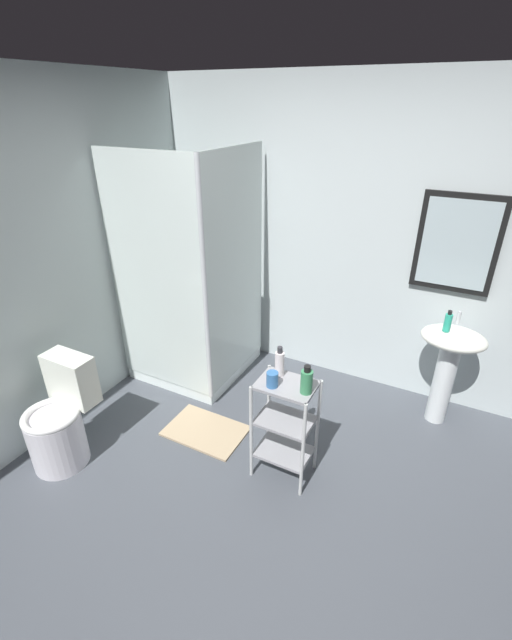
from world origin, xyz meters
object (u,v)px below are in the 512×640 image
hand_soap_bottle (448,322)px  body_wash_bottle_green (307,381)px  toilet (60,422)px  lotion_bottle_white (280,363)px  storage_cart (285,422)px  bath_mat (206,431)px  rinse_cup (272,379)px  pedestal_sink (449,357)px  shower_stall (197,330)px

hand_soap_bottle → body_wash_bottle_green: size_ratio=0.86×
toilet → lotion_bottle_white: 1.59m
storage_cart → lotion_bottle_white: 0.41m
body_wash_bottle_green → bath_mat: (-0.83, 0.10, -0.81)m
storage_cart → body_wash_bottle_green: size_ratio=3.96×
body_wash_bottle_green → rinse_cup: 0.21m
bath_mat → pedestal_sink: bearing=32.4°
shower_stall → lotion_bottle_white: shower_stall is taller
rinse_cup → bath_mat: (-0.62, 0.14, -0.78)m
shower_stall → storage_cart: bearing=-31.6°
shower_stall → body_wash_bottle_green: shower_stall is taller
shower_stall → bath_mat: 0.93m
shower_stall → rinse_cup: bearing=-35.3°
body_wash_bottle_green → bath_mat: size_ratio=0.31×
storage_cart → body_wash_bottle_green: (0.14, -0.02, 0.38)m
shower_stall → storage_cart: shower_stall is taller
pedestal_sink → hand_soap_bottle: (-0.06, -0.04, 0.30)m
shower_stall → lotion_bottle_white: size_ratio=9.65×
shower_stall → bath_mat: (0.49, -0.64, -0.45)m
storage_cart → rinse_cup: bearing=-138.3°
shower_stall → hand_soap_bottle: (1.98, 0.31, 0.42)m
hand_soap_bottle → bath_mat: (-1.49, -0.95, -0.87)m
lotion_bottle_white → body_wash_bottle_green: bearing=-22.2°
shower_stall → body_wash_bottle_green: 1.56m
pedestal_sink → storage_cart: 1.38m
bath_mat → storage_cart: bearing=-6.6°
toilet → hand_soap_bottle: hand_soap_bottle is taller
pedestal_sink → bath_mat: pedestal_sink is taller
rinse_cup → hand_soap_bottle: bearing=51.6°
toilet → bath_mat: bearing=42.1°
lotion_bottle_white → body_wash_bottle_green: 0.23m
shower_stall → bath_mat: shower_stall is taller
shower_stall → pedestal_sink: size_ratio=2.47×
toilet → storage_cart: (1.43, 0.59, 0.12)m
toilet → hand_soap_bottle: bearing=35.9°
shower_stall → storage_cart: (1.18, -0.73, -0.03)m
shower_stall → body_wash_bottle_green: (1.32, -0.75, 0.36)m
pedestal_sink → body_wash_bottle_green: body_wash_bottle_green is taller
body_wash_bottle_green → rinse_cup: body_wash_bottle_green is taller
storage_cart → lotion_bottle_white: size_ratio=3.57×
toilet → rinse_cup: 1.53m
pedestal_sink → storage_cart: size_ratio=1.09×
lotion_bottle_white → storage_cart: bearing=-39.0°
storage_cart → body_wash_bottle_green: body_wash_bottle_green is taller
toilet → body_wash_bottle_green: 1.74m
lotion_bottle_white → bath_mat: size_ratio=0.35×
body_wash_bottle_green → shower_stall: bearing=150.3°
bath_mat → rinse_cup: bearing=-12.8°
shower_stall → toilet: shower_stall is taller
pedestal_sink → bath_mat: 1.93m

